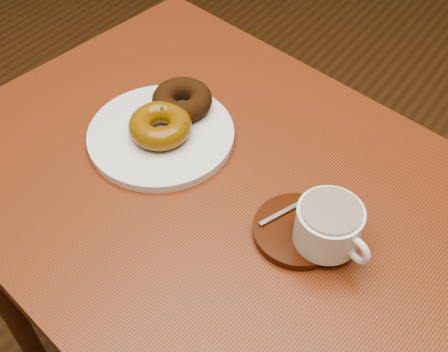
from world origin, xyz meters
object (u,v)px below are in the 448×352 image
Objects in this scene: cafe_table at (215,230)px; donut_plate at (161,135)px; coffee_cup at (329,225)px; saucer at (298,230)px.

donut_plate is (-0.13, 0.02, 0.14)m from cafe_table.
coffee_cup is at bearing -4.80° from donut_plate.
coffee_cup is (0.04, 0.01, 0.04)m from saucer.
donut_plate reaches higher than cafe_table.
saucer is at bearing -6.60° from donut_plate.
donut_plate is at bearing 177.69° from cafe_table.
coffee_cup is at bearing 5.26° from cafe_table.
coffee_cup reaches higher than cafe_table.
donut_plate is 0.29m from saucer.
donut_plate is at bearing -168.14° from coffee_cup.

